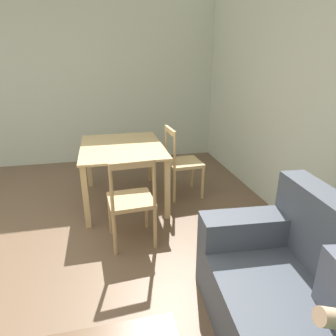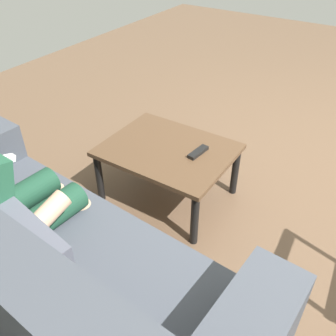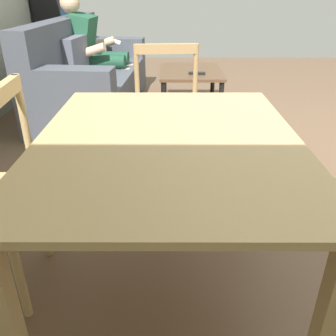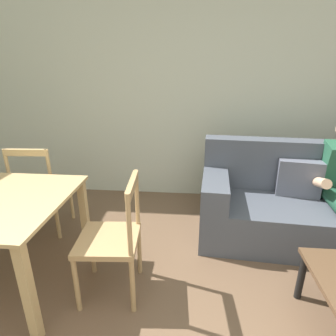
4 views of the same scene
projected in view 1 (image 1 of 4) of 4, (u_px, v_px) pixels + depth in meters
wall_side at (32, 80)px, 4.65m from camera, size 0.12×6.09×2.77m
dining_table at (122, 154)px, 3.58m from camera, size 1.22×0.97×0.73m
dining_chair_near_wall at (182, 163)px, 3.80m from camera, size 0.45×0.45×0.92m
dining_chair_facing_couch at (131, 201)px, 2.79m from camera, size 0.45×0.45×0.90m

